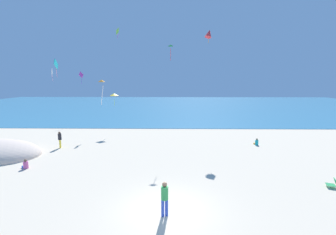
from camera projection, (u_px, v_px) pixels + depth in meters
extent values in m
plane|color=beige|center=(169.00, 151.00, 21.42)|extent=(120.00, 120.00, 0.00)
cube|color=teal|center=(171.00, 105.00, 60.69)|extent=(120.00, 60.00, 0.05)
cube|color=#2D9956|center=(331.00, 185.00, 14.00)|extent=(0.61, 0.62, 0.03)
cube|color=#2D9956|center=(336.00, 182.00, 13.88)|extent=(0.35, 0.53, 0.43)
cylinder|color=#B7B7BC|center=(329.00, 188.00, 13.83)|extent=(0.02, 0.02, 0.17)
cylinder|color=#B7B7BC|center=(327.00, 184.00, 14.29)|extent=(0.02, 0.02, 0.17)
cylinder|color=yellow|center=(60.00, 144.00, 22.36)|extent=(0.14, 0.14, 0.80)
cylinder|color=yellow|center=(60.00, 144.00, 22.19)|extent=(0.14, 0.14, 0.80)
cylinder|color=black|center=(60.00, 137.00, 22.16)|extent=(0.41, 0.41, 0.60)
sphere|color=brown|center=(59.00, 133.00, 22.10)|extent=(0.22, 0.22, 0.22)
cylinder|color=#19ADB2|center=(257.00, 143.00, 23.27)|extent=(0.39, 0.39, 0.50)
sphere|color=#846047|center=(257.00, 139.00, 23.21)|extent=(0.20, 0.20, 0.20)
cube|color=orange|center=(255.00, 144.00, 23.48)|extent=(0.33, 0.41, 0.14)
cylinder|color=#D8599E|center=(26.00, 165.00, 17.04)|extent=(0.47, 0.47, 0.52)
sphere|color=brown|center=(25.00, 161.00, 16.98)|extent=(0.21, 0.21, 0.21)
cube|color=blue|center=(25.00, 167.00, 17.18)|extent=(0.46, 0.42, 0.15)
cylinder|color=blue|center=(167.00, 207.00, 11.04)|extent=(0.15, 0.15, 0.86)
cylinder|color=blue|center=(163.00, 208.00, 10.98)|extent=(0.15, 0.15, 0.86)
cylinder|color=green|center=(165.00, 193.00, 10.89)|extent=(0.44, 0.44, 0.65)
sphere|color=#846047|center=(165.00, 184.00, 10.82)|extent=(0.24, 0.24, 0.24)
cube|color=#1EADAD|center=(56.00, 64.00, 17.43)|extent=(0.19, 0.82, 0.82)
cylinder|color=pink|center=(57.00, 73.00, 17.53)|extent=(0.07, 0.03, 0.70)
cube|color=#99DB33|center=(117.00, 31.00, 33.28)|extent=(0.42, 1.10, 1.04)
cylinder|color=#DB3DA8|center=(118.00, 36.00, 33.39)|extent=(0.15, 0.08, 0.66)
pyramid|color=green|center=(171.00, 45.00, 21.96)|extent=(0.43, 0.34, 0.24)
cylinder|color=red|center=(171.00, 55.00, 22.12)|extent=(0.03, 0.10, 1.14)
pyramid|color=yellow|center=(114.00, 95.00, 28.08)|extent=(0.91, 0.75, 0.42)
cylinder|color=#99DB33|center=(114.00, 103.00, 28.20)|extent=(0.06, 0.18, 0.86)
cone|color=red|center=(209.00, 33.00, 24.35)|extent=(1.16, 1.16, 1.02)
cylinder|color=orange|center=(209.00, 40.00, 24.46)|extent=(0.11, 0.11, 0.66)
cube|color=white|center=(52.00, 72.00, 26.36)|extent=(0.53, 0.67, 0.81)
cylinder|color=pink|center=(52.00, 78.00, 26.47)|extent=(0.12, 0.11, 0.80)
cube|color=#DB3DA8|center=(81.00, 75.00, 35.66)|extent=(0.37, 0.99, 1.01)
cylinder|color=purple|center=(81.00, 80.00, 35.80)|extent=(0.09, 0.04, 1.01)
pyramid|color=orange|center=(102.00, 81.00, 12.31)|extent=(0.41, 0.43, 0.13)
cylinder|color=white|center=(102.00, 95.00, 12.44)|extent=(0.22, 0.18, 1.07)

